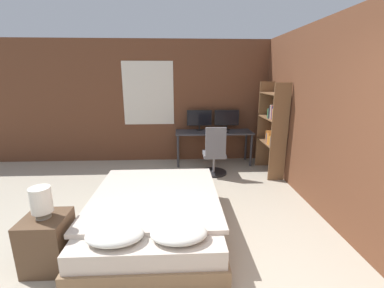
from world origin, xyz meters
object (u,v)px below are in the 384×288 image
at_px(monitor_left, 199,119).
at_px(desk, 214,135).
at_px(bedside_lamp, 41,200).
at_px(computer_mouse, 227,132).
at_px(nightstand, 48,242).
at_px(keyboard, 215,133).
at_px(monitor_right, 227,118).
at_px(office_chair, 214,156).
at_px(bed, 155,215).
at_px(bookshelf, 273,125).

bearing_deg(monitor_left, desk, -29.75).
height_order(bedside_lamp, desk, bedside_lamp).
bearing_deg(bedside_lamp, computer_mouse, 51.47).
xyz_separation_m(nightstand, computer_mouse, (2.39, 3.00, 0.48)).
bearing_deg(keyboard, bedside_lamp, -125.27).
distance_m(nightstand, bedside_lamp, 0.47).
relative_size(monitor_right, office_chair, 0.56).
xyz_separation_m(bed, monitor_right, (1.38, 2.78, 0.77)).
bearing_deg(keyboard, desk, 90.00).
xyz_separation_m(computer_mouse, office_chair, (-0.34, -0.51, -0.38)).
height_order(monitor_left, computer_mouse, monitor_left).
relative_size(monitor_right, computer_mouse, 7.96).
height_order(bed, monitor_right, monitor_right).
xyz_separation_m(monitor_left, keyboard, (0.31, -0.35, -0.25)).
distance_m(nightstand, office_chair, 3.22).
distance_m(keyboard, office_chair, 0.64).
xyz_separation_m(monitor_left, office_chair, (0.24, -0.86, -0.62)).
distance_m(bed, computer_mouse, 2.83).
bearing_deg(bookshelf, monitor_left, 147.41).
xyz_separation_m(bedside_lamp, office_chair, (2.05, 2.48, -0.37)).
height_order(nightstand, computer_mouse, computer_mouse).
xyz_separation_m(desk, bookshelf, (1.07, -0.70, 0.36)).
xyz_separation_m(bed, office_chair, (1.00, 1.92, 0.14)).
height_order(keyboard, bookshelf, bookshelf).
distance_m(nightstand, monitor_left, 3.87).
relative_size(desk, bookshelf, 0.93).
distance_m(monitor_left, monitor_right, 0.62).
distance_m(bed, monitor_left, 2.99).
xyz_separation_m(bed, bookshelf, (2.14, 1.90, 0.77)).
relative_size(nightstand, desk, 0.33).
distance_m(bed, keyboard, 2.71).
relative_size(bed, office_chair, 2.09).
height_order(bed, nightstand, nightstand).
relative_size(bed, bookshelf, 1.14).
distance_m(bedside_lamp, monitor_left, 3.81).
bearing_deg(bookshelf, monitor_right, 130.69).
bearing_deg(monitor_left, office_chair, -74.53).
bearing_deg(desk, keyboard, -90.00).
relative_size(bedside_lamp, monitor_right, 0.58).
bearing_deg(desk, monitor_right, 29.75).
xyz_separation_m(desk, office_chair, (-0.07, -0.68, -0.27)).
xyz_separation_m(monitor_right, computer_mouse, (-0.04, -0.35, -0.24)).
bearing_deg(bed, bookshelf, 41.65).
height_order(monitor_right, computer_mouse, monitor_right).
height_order(nightstand, office_chair, office_chair).
height_order(bedside_lamp, computer_mouse, bedside_lamp).
height_order(bed, keyboard, keyboard).
xyz_separation_m(nightstand, keyboard, (2.12, 3.00, 0.47)).
xyz_separation_m(nightstand, bookshelf, (3.18, 2.47, 0.73)).
bearing_deg(monitor_left, bed, -105.36).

